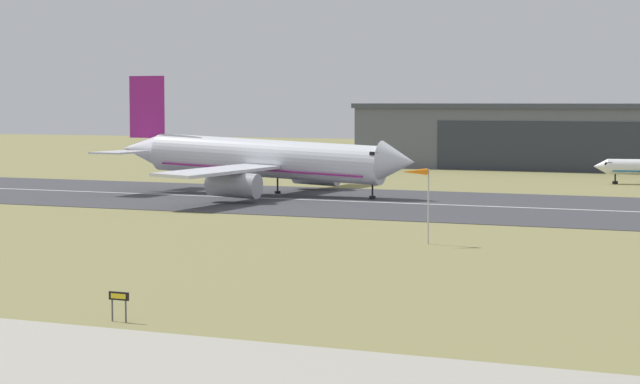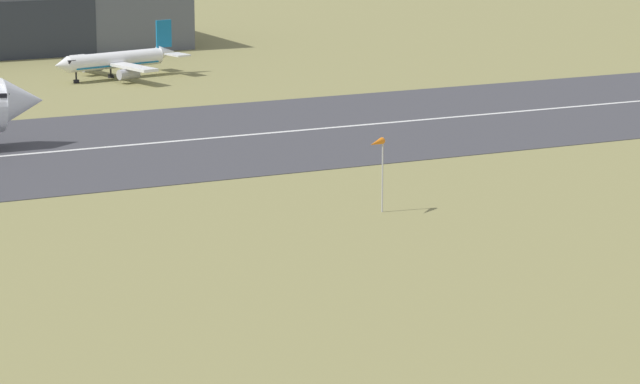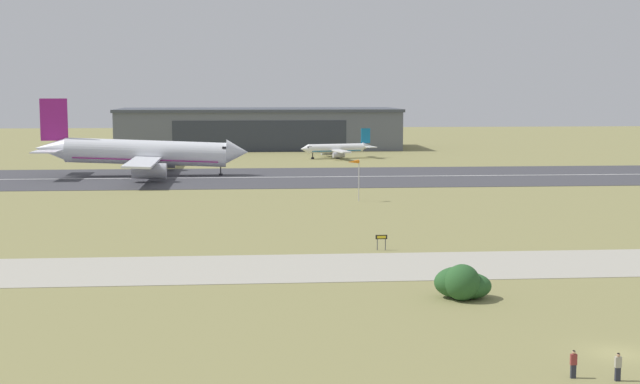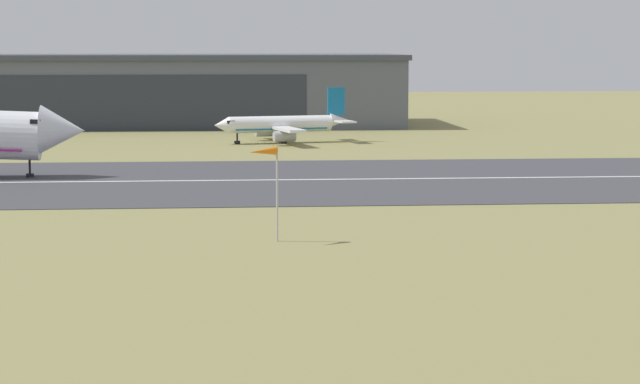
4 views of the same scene
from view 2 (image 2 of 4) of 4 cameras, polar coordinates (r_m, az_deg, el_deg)
name	(u,v)px [view 2 (image 2 of 4)]	position (r m, az deg, el deg)	size (l,w,h in m)	color
ground_plane	(601,262)	(120.69, 10.53, -2.62)	(606.67, 606.67, 0.00)	olive
runway_strip	(271,133)	(173.81, -1.86, 2.23)	(366.67, 42.81, 0.06)	#3D3D42
runway_centreline	(271,133)	(173.81, -1.86, 2.24)	(330.00, 0.70, 0.01)	silver
airplane_parked_west	(116,61)	(218.43, -7.68, 4.93)	(20.42, 20.20, 7.85)	white
windsock_pole	(377,147)	(133.17, 2.17, 1.69)	(2.25, 1.84, 6.82)	#B7B7BC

